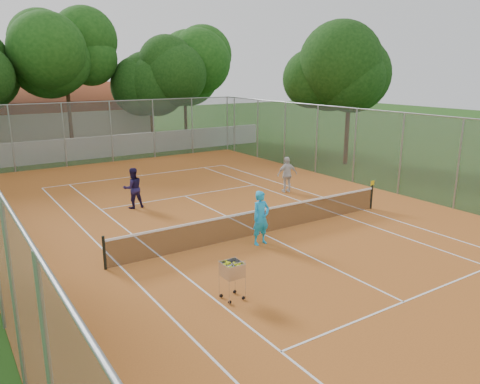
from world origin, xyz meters
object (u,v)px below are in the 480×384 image
clubhouse (42,116)px  player_near (261,218)px  tennis_net (262,221)px  player_far_right (287,175)px  ball_hopper (232,279)px  player_far_left (133,188)px

clubhouse → player_near: clubhouse is taller
tennis_net → player_far_right: player_far_right is taller
clubhouse → ball_hopper: size_ratio=14.26×
tennis_net → player_far_right: size_ratio=6.63×
tennis_net → player_far_right: (4.66, 4.31, 0.41)m
ball_hopper → player_far_right: bearing=40.6°
tennis_net → player_far_left: player_far_left is taller
player_near → ball_hopper: 4.23m
tennis_net → player_far_right: bearing=42.8°
player_near → ball_hopper: size_ratio=1.67×
player_far_left → ball_hopper: (-0.92, -9.63, -0.33)m
player_far_left → player_far_right: (7.44, -1.55, -0.01)m
tennis_net → player_far_left: (-2.78, 5.86, 0.41)m
clubhouse → player_near: bearing=-87.4°
player_far_left → tennis_net: bearing=117.6°
tennis_net → clubhouse: clubhouse is taller
ball_hopper → player_near: bearing=40.5°
player_near → player_far_left: size_ratio=1.06×
player_near → player_far_left: (-2.12, 6.70, -0.06)m
player_far_left → player_far_right: bearing=170.4°
player_far_right → tennis_net: bearing=58.0°
player_near → player_far_left: player_near is taller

